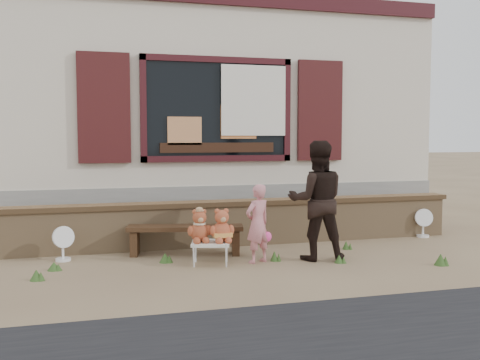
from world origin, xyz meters
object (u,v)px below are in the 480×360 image
object	(u,v)px
teddy_bear_left	(199,225)
bench	(185,234)
folding_chair	(211,244)
teddy_bear_right	(222,225)
adult	(317,200)
child	(258,224)

from	to	relation	value
teddy_bear_left	bench	bearing A→B (deg)	111.54
folding_chair	teddy_bear_right	size ratio (longest dim) A/B	1.32
folding_chair	teddy_bear_left	bearing A→B (deg)	180.00
folding_chair	teddy_bear_left	xyz separation A→B (m)	(-0.14, 0.04, 0.24)
bench	adult	world-z (taller)	adult
adult	bench	bearing A→B (deg)	-11.38
teddy_bear_left	child	distance (m)	0.74
folding_chair	teddy_bear_right	world-z (taller)	teddy_bear_right
folding_chair	adult	world-z (taller)	adult
bench	child	world-z (taller)	child
bench	adult	xyz separation A→B (m)	(1.61, -0.75, 0.49)
folding_chair	adult	bearing A→B (deg)	11.39
child	adult	size ratio (longest dim) A/B	0.65
folding_chair	teddy_bear_right	distance (m)	0.28
teddy_bear_right	child	bearing A→B (deg)	12.71
bench	folding_chair	xyz separation A→B (m)	(0.20, -0.66, -0.03)
bench	adult	bearing A→B (deg)	-12.10
folding_chair	teddy_bear_right	bearing A→B (deg)	-0.00
teddy_bear_left	child	xyz separation A→B (m)	(0.74, -0.09, 0.00)
bench	child	xyz separation A→B (m)	(0.81, -0.71, 0.21)
teddy_bear_right	adult	distance (m)	1.30
bench	teddy_bear_right	size ratio (longest dim) A/B	3.72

